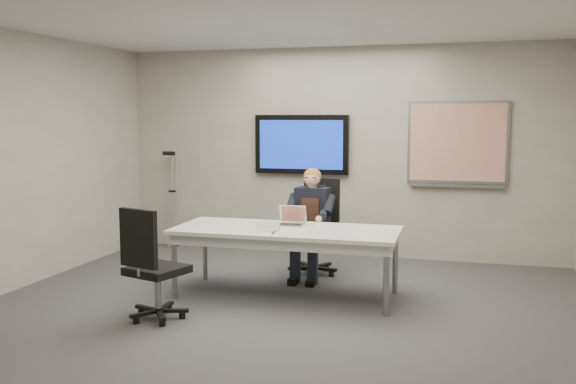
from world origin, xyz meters
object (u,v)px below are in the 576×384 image
(conference_table, at_px, (286,236))
(office_chair_near, at_px, (154,285))
(laptop, at_px, (291,220))
(office_chair_far, at_px, (315,244))
(seated_person, at_px, (309,235))

(conference_table, distance_m, office_chair_near, 1.50)
(laptop, bearing_deg, office_chair_far, 82.51)
(seated_person, height_order, laptop, seated_person)
(office_chair_far, bearing_deg, office_chair_near, -103.72)
(conference_table, relative_size, office_chair_far, 2.06)
(office_chair_near, xyz_separation_m, laptop, (0.94, 1.33, 0.44))
(seated_person, xyz_separation_m, laptop, (-0.05, -0.57, 0.26))
(office_chair_far, height_order, laptop, office_chair_far)
(seated_person, distance_m, laptop, 0.63)
(office_chair_near, bearing_deg, seated_person, -100.35)
(office_chair_far, relative_size, office_chair_near, 1.07)
(conference_table, xyz_separation_m, laptop, (-0.01, 0.20, 0.13))
(conference_table, distance_m, laptop, 0.24)
(office_chair_far, xyz_separation_m, office_chair_near, (-1.00, -2.15, -0.02))
(conference_table, bearing_deg, laptop, 91.19)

